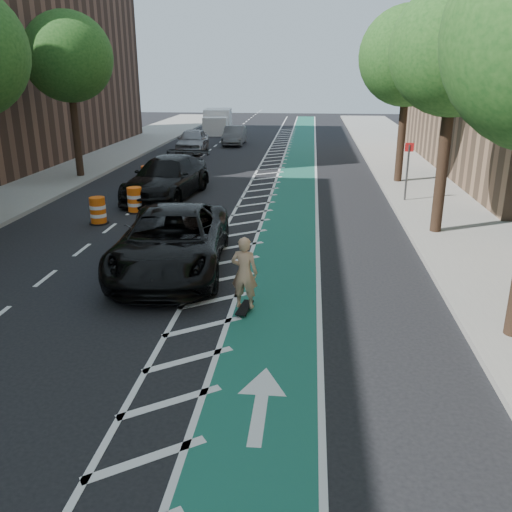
# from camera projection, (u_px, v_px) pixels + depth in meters

# --- Properties ---
(ground) EXTENTS (120.00, 120.00, 0.00)m
(ground) POSITION_uv_depth(u_px,v_px,m) (135.00, 324.00, 11.77)
(ground) COLOR black
(ground) RESTS_ON ground
(bike_lane) EXTENTS (2.00, 90.00, 0.01)m
(bike_lane) POSITION_uv_depth(u_px,v_px,m) (291.00, 213.00, 20.89)
(bike_lane) COLOR #1B6054
(bike_lane) RESTS_ON ground
(buffer_strip) EXTENTS (1.40, 90.00, 0.01)m
(buffer_strip) POSITION_uv_depth(u_px,v_px,m) (252.00, 212.00, 21.03)
(buffer_strip) COLOR silver
(buffer_strip) RESTS_ON ground
(sidewalk_right) EXTENTS (5.00, 90.00, 0.15)m
(sidewalk_right) POSITION_uv_depth(u_px,v_px,m) (465.00, 215.00, 20.25)
(sidewalk_right) COLOR gray
(sidewalk_right) RESTS_ON ground
(curb_right) EXTENTS (0.12, 90.00, 0.16)m
(curb_right) POSITION_uv_depth(u_px,v_px,m) (398.00, 213.00, 20.48)
(curb_right) COLOR gray
(curb_right) RESTS_ON ground
(curb_left) EXTENTS (0.12, 90.00, 0.16)m
(curb_left) POSITION_uv_depth(u_px,v_px,m) (42.00, 205.00, 21.82)
(curb_left) COLOR gray
(curb_left) RESTS_ON ground
(tree_r_c) EXTENTS (4.20, 4.20, 7.90)m
(tree_r_c) POSITION_uv_depth(u_px,v_px,m) (451.00, 51.00, 16.66)
(tree_r_c) COLOR #382619
(tree_r_c) RESTS_ON ground
(tree_r_d) EXTENTS (4.20, 4.20, 7.90)m
(tree_r_d) POSITION_uv_depth(u_px,v_px,m) (409.00, 57.00, 24.19)
(tree_r_d) COLOR #382619
(tree_r_d) RESTS_ON ground
(tree_l_d) EXTENTS (4.20, 4.20, 7.90)m
(tree_l_d) POSITION_uv_depth(u_px,v_px,m) (69.00, 57.00, 25.68)
(tree_l_d) COLOR #382619
(tree_l_d) RESTS_ON ground
(sign_post) EXTENTS (0.35, 0.08, 2.47)m
(sign_post) POSITION_uv_depth(u_px,v_px,m) (407.00, 171.00, 21.90)
(sign_post) COLOR #4C4C4C
(sign_post) RESTS_ON ground
(skateboard) EXTENTS (0.35, 0.85, 0.11)m
(skateboard) POSITION_uv_depth(u_px,v_px,m) (245.00, 308.00, 12.37)
(skateboard) COLOR black
(skateboard) RESTS_ON ground
(skateboarder) EXTENTS (0.66, 0.48, 1.67)m
(skateboarder) POSITION_uv_depth(u_px,v_px,m) (244.00, 273.00, 12.09)
(skateboarder) COLOR tan
(skateboarder) RESTS_ON skateboard
(suv_near) EXTENTS (3.29, 6.25, 1.68)m
(suv_near) POSITION_uv_depth(u_px,v_px,m) (172.00, 241.00, 14.71)
(suv_near) COLOR black
(suv_near) RESTS_ON ground
(suv_far) EXTENTS (3.11, 6.12, 1.70)m
(suv_far) POSITION_uv_depth(u_px,v_px,m) (167.00, 178.00, 23.15)
(suv_far) COLOR black
(suv_far) RESTS_ON ground
(car_silver) EXTENTS (2.07, 4.60, 1.53)m
(car_silver) POSITION_uv_depth(u_px,v_px,m) (193.00, 141.00, 35.80)
(car_silver) COLOR gray
(car_silver) RESTS_ON ground
(car_grey) EXTENTS (1.45, 4.03, 1.32)m
(car_grey) POSITION_uv_depth(u_px,v_px,m) (234.00, 135.00, 39.53)
(car_grey) COLOR #55565A
(car_grey) RESTS_ON ground
(box_truck) EXTENTS (2.43, 4.90, 1.99)m
(box_truck) POSITION_uv_depth(u_px,v_px,m) (217.00, 122.00, 46.61)
(box_truck) COLOR white
(box_truck) RESTS_ON ground
(barrel_a) EXTENTS (0.70, 0.70, 0.96)m
(barrel_a) POSITION_uv_depth(u_px,v_px,m) (98.00, 211.00, 19.29)
(barrel_a) COLOR #E7580C
(barrel_a) RESTS_ON ground
(barrel_b) EXTENTS (0.71, 0.71, 0.97)m
(barrel_b) POSITION_uv_depth(u_px,v_px,m) (135.00, 201.00, 20.84)
(barrel_b) COLOR #FF5F0D
(barrel_b) RESTS_ON ground
(barrel_c) EXTENTS (0.69, 0.69, 0.94)m
(barrel_c) POSITION_uv_depth(u_px,v_px,m) (147.00, 176.00, 25.64)
(barrel_c) COLOR #FF560D
(barrel_c) RESTS_ON ground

